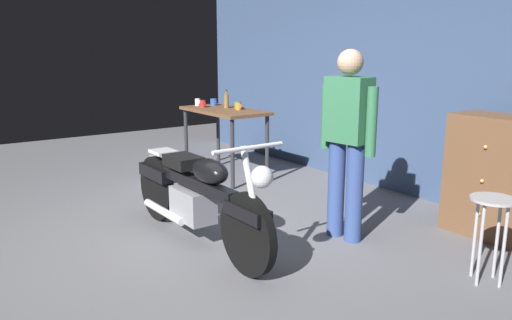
# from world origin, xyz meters

# --- Properties ---
(ground_plane) EXTENTS (12.00, 12.00, 0.00)m
(ground_plane) POSITION_xyz_m (0.00, 0.00, 0.00)
(ground_plane) COLOR slate
(back_wall) EXTENTS (8.00, 0.12, 3.10)m
(back_wall) POSITION_xyz_m (0.00, 2.80, 1.55)
(back_wall) COLOR #384C70
(back_wall) RESTS_ON ground_plane
(workbench) EXTENTS (1.30, 0.64, 0.90)m
(workbench) POSITION_xyz_m (-1.77, 1.48, 0.79)
(workbench) COLOR brown
(workbench) RESTS_ON ground_plane
(motorcycle) EXTENTS (2.19, 0.60, 1.00)m
(motorcycle) POSITION_xyz_m (0.09, 0.02, 0.45)
(motorcycle) COLOR black
(motorcycle) RESTS_ON ground_plane
(person_standing) EXTENTS (0.57, 0.26, 1.67)m
(person_standing) POSITION_xyz_m (0.73, 1.16, 0.93)
(person_standing) COLOR #354C8B
(person_standing) RESTS_ON ground_plane
(shop_stool) EXTENTS (0.32, 0.32, 0.64)m
(shop_stool) POSITION_xyz_m (1.96, 1.38, 0.50)
(shop_stool) COLOR #B2B2B7
(shop_stool) RESTS_ON ground_plane
(wooden_dresser) EXTENTS (0.80, 0.47, 1.10)m
(wooden_dresser) POSITION_xyz_m (1.48, 2.30, 0.55)
(wooden_dresser) COLOR brown
(wooden_dresser) RESTS_ON ground_plane
(storage_bin) EXTENTS (0.44, 0.32, 0.34)m
(storage_bin) POSITION_xyz_m (-1.92, 0.73, 0.17)
(storage_bin) COLOR gray
(storage_bin) RESTS_ON ground_plane
(mug_white_ceramic) EXTENTS (0.10, 0.07, 0.10)m
(mug_white_ceramic) POSITION_xyz_m (-2.32, 1.39, 0.95)
(mug_white_ceramic) COLOR white
(mug_white_ceramic) RESTS_ON workbench
(mug_red_diner) EXTENTS (0.10, 0.07, 0.10)m
(mug_red_diner) POSITION_xyz_m (-2.11, 1.35, 0.95)
(mug_red_diner) COLOR red
(mug_red_diner) RESTS_ON workbench
(mug_blue_enamel) EXTENTS (0.12, 0.09, 0.09)m
(mug_blue_enamel) POSITION_xyz_m (-2.22, 1.58, 0.95)
(mug_blue_enamel) COLOR #2D51AD
(mug_blue_enamel) RESTS_ON workbench
(mug_green_speckled) EXTENTS (0.12, 0.09, 0.09)m
(mug_green_speckled) POSITION_xyz_m (-1.74, 1.67, 0.95)
(mug_green_speckled) COLOR #3D7F4C
(mug_green_speckled) RESTS_ON workbench
(mug_orange_travel) EXTENTS (0.11, 0.08, 0.09)m
(mug_orange_travel) POSITION_xyz_m (-1.61, 1.59, 0.94)
(mug_orange_travel) COLOR orange
(mug_orange_travel) RESTS_ON workbench
(bottle) EXTENTS (0.06, 0.06, 0.24)m
(bottle) POSITION_xyz_m (-1.87, 1.57, 1.00)
(bottle) COLOR olive
(bottle) RESTS_ON workbench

